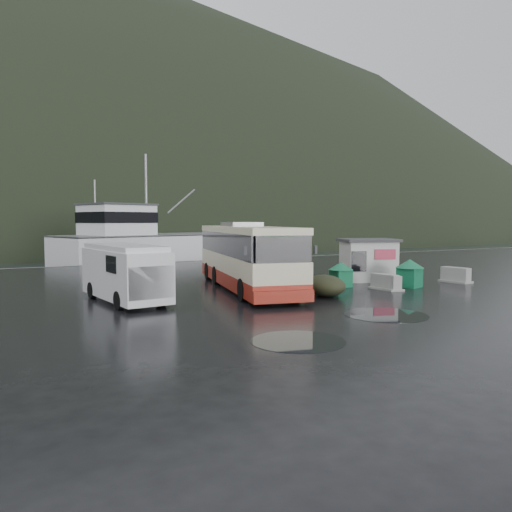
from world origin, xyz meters
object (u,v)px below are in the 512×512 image
coach_bus (246,288)px  waste_bin_left (341,287)px  white_van (125,302)px  dome_tent (324,296)px  jersey_barrier_a (384,289)px  jersey_barrier_b (390,290)px  fishing_trawler (174,254)px  ticket_kiosk (368,281)px  jersey_barrier_c (455,282)px  waste_bin_right (409,287)px

coach_bus → waste_bin_left: bearing=-8.4°
white_van → dome_tent: white_van is taller
jersey_barrier_a → coach_bus: bearing=147.6°
jersey_barrier_b → fishing_trawler: fishing_trawler is taller
white_van → ticket_kiosk: (14.32, 0.64, 0.00)m
dome_tent → jersey_barrier_b: dome_tent is taller
white_van → ticket_kiosk: size_ratio=1.90×
coach_bus → jersey_barrier_c: size_ratio=7.12×
waste_bin_left → jersey_barrier_a: size_ratio=0.84×
dome_tent → jersey_barrier_c: bearing=2.9°
fishing_trawler → dome_tent: bearing=-115.9°
coach_bus → ticket_kiosk: (7.77, -0.56, 0.00)m
ticket_kiosk → jersey_barrier_a: size_ratio=2.00×
dome_tent → ticket_kiosk: (5.84, 3.51, 0.00)m
ticket_kiosk → fishing_trawler: (-1.80, 27.59, 0.00)m
coach_bus → jersey_barrier_c: 12.10m
white_van → waste_bin_left: white_van is taller
waste_bin_left → jersey_barrier_b: size_ratio=0.87×
jersey_barrier_b → jersey_barrier_c: size_ratio=0.89×
waste_bin_right → jersey_barrier_b: bearing=-171.9°
coach_bus → jersey_barrier_b: size_ratio=8.01×
white_van → waste_bin_left: bearing=-8.9°
fishing_trawler → jersey_barrier_c: bearing=-98.2°
waste_bin_left → fishing_trawler: bearing=87.4°
waste_bin_right → waste_bin_left: bearing=148.3°
jersey_barrier_c → fishing_trawler: fishing_trawler is taller
waste_bin_right → ticket_kiosk: (0.06, 3.23, 0.00)m
jersey_barrier_a → jersey_barrier_b: 0.28m
dome_tent → jersey_barrier_a: bearing=4.1°
dome_tent → jersey_barrier_b: size_ratio=1.65×
waste_bin_left → jersey_barrier_b: bearing=-55.2°
white_van → jersey_barrier_c: size_ratio=3.48×
ticket_kiosk → coach_bus: bearing=-163.0°
ticket_kiosk → jersey_barrier_b: size_ratio=2.06×
waste_bin_left → jersey_barrier_c: bearing=-13.7°
white_van → waste_bin_left: 11.23m
coach_bus → fishing_trawler: size_ratio=0.42×
jersey_barrier_a → fishing_trawler: (0.00, 30.81, 0.00)m
coach_bus → jersey_barrier_c: coach_bus is taller
waste_bin_right → jersey_barrier_b: 1.60m
coach_bus → jersey_barrier_c: bearing=-3.4°
ticket_kiosk → jersey_barrier_a: 3.69m
waste_bin_right → jersey_barrier_a: bearing=179.7°
waste_bin_left → fishing_trawler: fishing_trawler is taller
coach_bus → jersey_barrier_c: (11.56, -3.59, 0.00)m
jersey_barrier_c → jersey_barrier_b: bearing=-175.5°
waste_bin_left → waste_bin_right: bearing=-31.7°
waste_bin_left → dome_tent: 3.48m
dome_tent → ticket_kiosk: 6.81m
waste_bin_right → jersey_barrier_a: (-1.75, 0.01, 0.00)m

